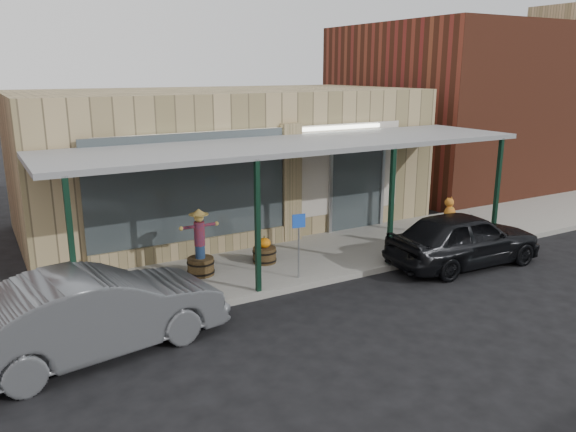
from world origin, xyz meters
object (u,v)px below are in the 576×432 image
parked_sedan (464,238)px  barrel_pumpkin (265,253)px  handicap_sign (299,237)px  barrel_scarecrow (200,253)px  car_grey (95,312)px

parked_sedan → barrel_pumpkin: bearing=65.6°
handicap_sign → barrel_scarecrow: bearing=153.2°
barrel_scarecrow → handicap_sign: size_ratio=1.05×
parked_sedan → barrel_scarecrow: bearing=72.6°
barrel_scarecrow → barrel_pumpkin: size_ratio=2.34×
barrel_scarecrow → barrel_pumpkin: (1.69, 0.03, -0.30)m
barrel_pumpkin → parked_sedan: 5.00m
barrel_pumpkin → car_grey: car_grey is taller
handicap_sign → car_grey: handicap_sign is taller
barrel_scarecrow → handicap_sign: (1.88, -1.30, 0.44)m
handicap_sign → car_grey: bearing=-159.8°
barrel_pumpkin → parked_sedan: bearing=-27.1°
barrel_scarecrow → handicap_sign: bearing=-29.2°
barrel_pumpkin → handicap_sign: size_ratio=0.45×
barrel_scarecrow → barrel_pumpkin: bearing=6.4°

